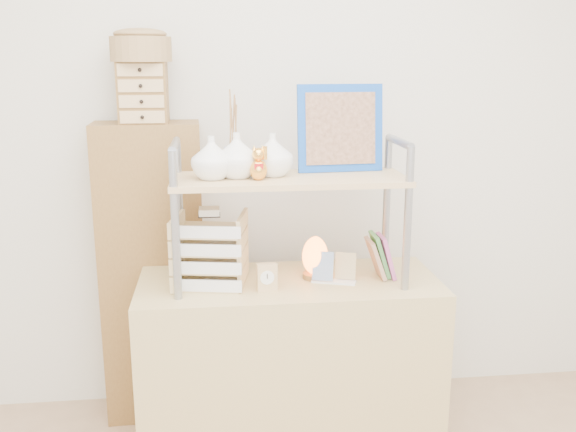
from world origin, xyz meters
The scene contains 10 objects.
room_shell centered at (0.00, 0.39, 1.69)m, with size 3.42×3.41×2.61m.
desk centered at (0.00, 1.20, 0.38)m, with size 1.20×0.50×0.75m, color tan.
cabinet centered at (-0.57, 1.57, 0.68)m, with size 0.45×0.24×1.35m, color brown.
hutch centered at (-0.06, 1.21, 1.21)m, with size 0.90×0.34×0.77m.
letter_tray centered at (-0.31, 1.19, 0.87)m, with size 0.29×0.28×0.31m.
salt_lamp centered at (0.11, 1.22, 0.84)m, with size 0.11×0.11×0.17m.
desk_clock centered at (-0.10, 1.09, 0.80)m, with size 0.08×0.04×0.11m.
postcard_stand centered at (0.17, 1.16, 0.79)m, with size 0.18×0.10×0.13m.
drawer_chest centered at (-0.57, 1.55, 1.48)m, with size 0.20×0.16×0.25m.
woven_basket centered at (-0.57, 1.55, 1.65)m, with size 0.25×0.25×0.10m, color olive.
Camera 1 is at (-0.29, -1.21, 1.61)m, focal length 40.00 mm.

